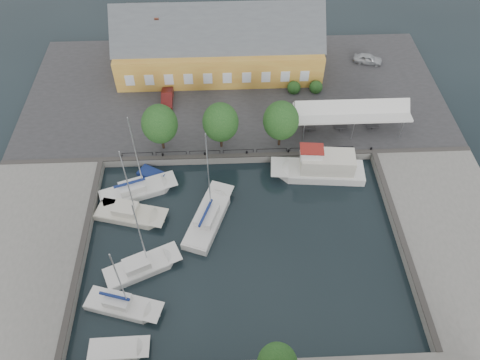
# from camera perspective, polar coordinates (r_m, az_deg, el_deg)

# --- Properties ---
(ground) EXTENTS (140.00, 140.00, 0.00)m
(ground) POSITION_cam_1_polar(r_m,az_deg,el_deg) (49.94, 0.29, -6.31)
(ground) COLOR black
(ground) RESTS_ON ground
(north_quay) EXTENTS (56.00, 26.00, 1.00)m
(north_quay) POSITION_cam_1_polar(r_m,az_deg,el_deg) (65.60, -0.64, 10.60)
(north_quay) COLOR #2D2D30
(north_quay) RESTS_ON ground
(west_quay) EXTENTS (12.00, 24.00, 1.00)m
(west_quay) POSITION_cam_1_polar(r_m,az_deg,el_deg) (52.56, -24.57, -8.04)
(west_quay) COLOR slate
(west_quay) RESTS_ON ground
(east_quay) EXTENTS (12.00, 24.00, 1.00)m
(east_quay) POSITION_cam_1_polar(r_m,az_deg,el_deg) (53.77, 24.68, -6.36)
(east_quay) COLOR slate
(east_quay) RESTS_ON ground
(quay_edge_fittings) EXTENTS (56.00, 24.72, 0.40)m
(quay_edge_fittings) POSITION_cam_1_polar(r_m,az_deg,el_deg) (52.00, 0.08, -1.35)
(quay_edge_fittings) COLOR #383533
(quay_edge_fittings) RESTS_ON north_quay
(warehouse) EXTENTS (28.56, 14.00, 9.55)m
(warehouse) POSITION_cam_1_polar(r_m,az_deg,el_deg) (67.70, -3.12, 15.94)
(warehouse) COLOR #CB8731
(warehouse) RESTS_ON north_quay
(tent_canopy) EXTENTS (14.00, 4.00, 2.83)m
(tent_canopy) POSITION_cam_1_polar(r_m,az_deg,el_deg) (59.05, 13.48, 8.04)
(tent_canopy) COLOR silver
(tent_canopy) RESTS_ON north_quay
(quay_trees) EXTENTS (18.20, 4.20, 6.30)m
(quay_trees) POSITION_cam_1_polar(r_m,az_deg,el_deg) (54.32, -2.39, 7.05)
(quay_trees) COLOR black
(quay_trees) RESTS_ON north_quay
(car_silver) EXTENTS (4.37, 2.65, 1.39)m
(car_silver) POSITION_cam_1_polar(r_m,az_deg,el_deg) (72.45, 15.34, 14.06)
(car_silver) COLOR #B7BBBF
(car_silver) RESTS_ON north_quay
(car_red) EXTENTS (1.53, 4.29, 1.41)m
(car_red) POSITION_cam_1_polar(r_m,az_deg,el_deg) (63.40, -8.87, 9.79)
(car_red) COLOR maroon
(car_red) RESTS_ON north_quay
(center_sailboat) EXTENTS (5.77, 9.49, 12.66)m
(center_sailboat) POSITION_cam_1_polar(r_m,az_deg,el_deg) (50.57, -3.88, -4.77)
(center_sailboat) COLOR white
(center_sailboat) RESTS_ON ground
(trawler) EXTENTS (11.22, 4.21, 5.00)m
(trawler) POSITION_cam_1_polar(r_m,az_deg,el_deg) (55.14, 9.90, 1.38)
(trawler) COLOR white
(trawler) RESTS_ON ground
(west_boat_a) EXTENTS (9.00, 5.19, 11.60)m
(west_boat_a) POSITION_cam_1_polar(r_m,az_deg,el_deg) (54.28, -12.49, -1.37)
(west_boat_a) COLOR white
(west_boat_a) RESTS_ON ground
(west_boat_b) EXTENTS (8.14, 4.54, 10.74)m
(west_boat_b) POSITION_cam_1_polar(r_m,az_deg,el_deg) (52.35, -13.29, -4.13)
(west_boat_b) COLOR silver
(west_boat_b) RESTS_ON ground
(west_boat_c) EXTENTS (7.95, 5.32, 10.50)m
(west_boat_c) POSITION_cam_1_polar(r_m,az_deg,el_deg) (48.25, -11.96, -10.43)
(west_boat_c) COLOR white
(west_boat_c) RESTS_ON ground
(west_boat_d) EXTENTS (7.62, 4.21, 10.05)m
(west_boat_d) POSITION_cam_1_polar(r_m,az_deg,el_deg) (46.59, -14.14, -14.66)
(west_boat_d) COLOR white
(west_boat_d) RESTS_ON ground
(launch_sw) EXTENTS (5.48, 2.15, 0.98)m
(launch_sw) POSITION_cam_1_polar(r_m,az_deg,el_deg) (45.07, -14.63, -19.41)
(launch_sw) COLOR white
(launch_sw) RESTS_ON ground
(launch_nw) EXTENTS (4.38, 3.52, 0.88)m
(launch_nw) POSITION_cam_1_polar(r_m,az_deg,el_deg) (55.68, -10.39, 0.47)
(launch_nw) COLOR navy
(launch_nw) RESTS_ON ground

